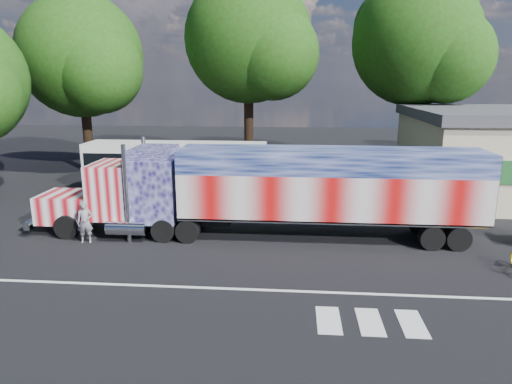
# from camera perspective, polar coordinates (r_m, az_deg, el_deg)

# --- Properties ---
(ground) EXTENTS (100.00, 100.00, 0.00)m
(ground) POSITION_cam_1_polar(r_m,az_deg,el_deg) (18.48, -0.78, -7.98)
(ground) COLOR black
(lane_markings) EXTENTS (30.00, 2.67, 0.01)m
(lane_markings) POSITION_cam_1_polar(r_m,az_deg,el_deg) (14.97, 4.50, -13.54)
(lane_markings) COLOR silver
(lane_markings) RESTS_ON ground
(semi_truck) EXTENTS (20.04, 3.17, 4.27)m
(semi_truck) POSITION_cam_1_polar(r_m,az_deg,el_deg) (20.07, 2.14, 0.40)
(semi_truck) COLOR black
(semi_truck) RESTS_ON ground
(coach_bus) EXTENTS (10.88, 2.53, 3.17)m
(coach_bus) POSITION_cam_1_polar(r_m,az_deg,el_deg) (28.16, -9.91, 2.99)
(coach_bus) COLOR silver
(coach_bus) RESTS_ON ground
(woman) EXTENTS (0.77, 0.61, 1.83)m
(woman) POSITION_cam_1_polar(r_m,az_deg,el_deg) (20.98, -20.60, -3.55)
(woman) COLOR slate
(woman) RESTS_ON ground
(tree_n_mid) EXTENTS (9.62, 9.16, 14.27)m
(tree_n_mid) POSITION_cam_1_polar(r_m,az_deg,el_deg) (34.51, -0.69, 18.50)
(tree_n_mid) COLOR black
(tree_n_mid) RESTS_ON ground
(tree_nw_a) EXTENTS (9.23, 8.79, 12.91)m
(tree_nw_a) POSITION_cam_1_polar(r_m,az_deg,el_deg) (36.38, -20.87, 15.55)
(tree_nw_a) COLOR black
(tree_nw_a) RESTS_ON ground
(tree_ne_a) EXTENTS (9.32, 8.88, 13.84)m
(tree_ne_a) POSITION_cam_1_polar(r_m,az_deg,el_deg) (35.28, 19.64, 17.17)
(tree_ne_a) COLOR black
(tree_ne_a) RESTS_ON ground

